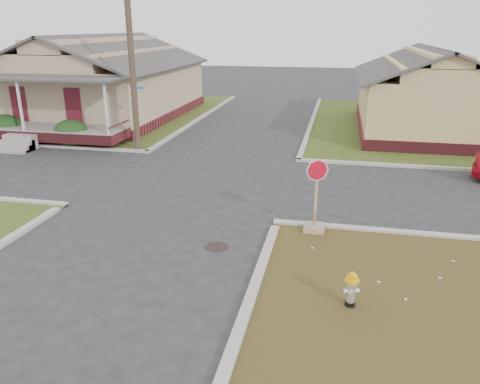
# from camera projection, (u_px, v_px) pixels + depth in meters

# --- Properties ---
(ground) EXTENTS (120.00, 120.00, 0.00)m
(ground) POSITION_uv_depth(u_px,v_px,m) (148.00, 233.00, 13.68)
(ground) COLOR #262628
(ground) RESTS_ON ground
(verge_far_left) EXTENTS (19.00, 19.00, 0.05)m
(verge_far_left) POSITION_uv_depth(u_px,v_px,m) (74.00, 112.00, 32.81)
(verge_far_left) COLOR #354719
(verge_far_left) RESTS_ON ground
(curbs) EXTENTS (80.00, 40.00, 0.12)m
(curbs) POSITION_uv_depth(u_px,v_px,m) (198.00, 181.00, 18.29)
(curbs) COLOR #AFA79E
(curbs) RESTS_ON ground
(manhole) EXTENTS (0.64, 0.64, 0.01)m
(manhole) POSITION_uv_depth(u_px,v_px,m) (217.00, 247.00, 12.78)
(manhole) COLOR black
(manhole) RESTS_ON ground
(corner_house) EXTENTS (10.10, 15.50, 5.30)m
(corner_house) POSITION_uv_depth(u_px,v_px,m) (101.00, 82.00, 30.25)
(corner_house) COLOR maroon
(corner_house) RESTS_ON ground
(side_house_yellow) EXTENTS (7.60, 11.60, 4.70)m
(side_house_yellow) POSITION_uv_depth(u_px,v_px,m) (428.00, 93.00, 26.20)
(side_house_yellow) COLOR maroon
(side_house_yellow) RESTS_ON ground
(utility_pole) EXTENTS (1.80, 0.28, 9.00)m
(utility_pole) POSITION_uv_depth(u_px,v_px,m) (131.00, 51.00, 21.14)
(utility_pole) COLOR #3D2B23
(utility_pole) RESTS_ON ground
(fire_hydrant) EXTENTS (0.30, 0.30, 0.81)m
(fire_hydrant) POSITION_uv_depth(u_px,v_px,m) (351.00, 287.00, 9.88)
(fire_hydrant) COLOR black
(fire_hydrant) RESTS_ON ground
(stop_sign) EXTENTS (0.62, 0.60, 2.18)m
(stop_sign) POSITION_uv_depth(u_px,v_px,m) (315.00, 215.00, 13.55)
(stop_sign) COLOR tan
(stop_sign) RESTS_ON ground
(hedge_left) EXTENTS (1.63, 1.33, 1.24)m
(hedge_left) POSITION_uv_depth(u_px,v_px,m) (7.00, 128.00, 24.49)
(hedge_left) COLOR black
(hedge_left) RESTS_ON verge_far_left
(hedge_right) EXTENTS (1.60, 1.31, 1.22)m
(hedge_right) POSITION_uv_depth(u_px,v_px,m) (71.00, 133.00, 23.32)
(hedge_right) COLOR black
(hedge_right) RESTS_ON verge_far_left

